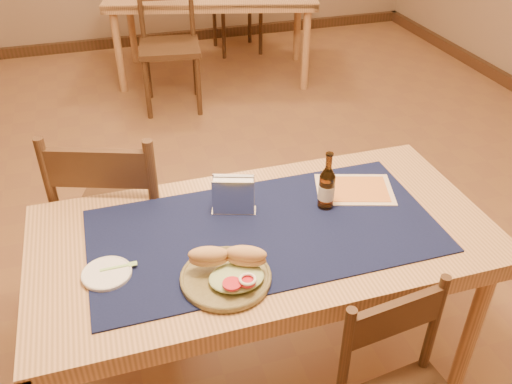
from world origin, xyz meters
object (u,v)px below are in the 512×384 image
object	(u,v)px
back_table	(212,1)
napkin_holder	(233,196)
main_table	(264,249)
chair_main_far	(122,219)
sandwich_plate	(228,273)
beer_bottle	(327,187)

from	to	relation	value
back_table	napkin_holder	size ratio (longest dim) A/B	11.12
main_table	back_table	bearing A→B (deg)	80.05
chair_main_far	napkin_holder	xyz separation A→B (m)	(0.40, -0.40, 0.30)
sandwich_plate	beer_bottle	size ratio (longest dim) A/B	1.26
main_table	napkin_holder	world-z (taller)	napkin_holder
back_table	beer_bottle	world-z (taller)	beer_bottle
back_table	napkin_holder	xyz separation A→B (m)	(-0.64, -3.12, 0.15)
chair_main_far	beer_bottle	size ratio (longest dim) A/B	4.42
back_table	chair_main_far	bearing A→B (deg)	-110.93
chair_main_far	sandwich_plate	world-z (taller)	chair_main_far
main_table	beer_bottle	distance (m)	0.32
chair_main_far	beer_bottle	distance (m)	0.92
back_table	sandwich_plate	world-z (taller)	sandwich_plate
beer_bottle	napkin_holder	bearing A→B (deg)	168.10
chair_main_far	beer_bottle	world-z (taller)	chair_main_far
back_table	beer_bottle	bearing A→B (deg)	-95.62
chair_main_far	napkin_holder	bearing A→B (deg)	-45.00
main_table	napkin_holder	distance (m)	0.22
main_table	chair_main_far	world-z (taller)	chair_main_far
main_table	back_table	xyz separation A→B (m)	(0.57, 3.25, 0.00)
sandwich_plate	napkin_holder	world-z (taller)	napkin_holder
sandwich_plate	chair_main_far	bearing A→B (deg)	111.28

